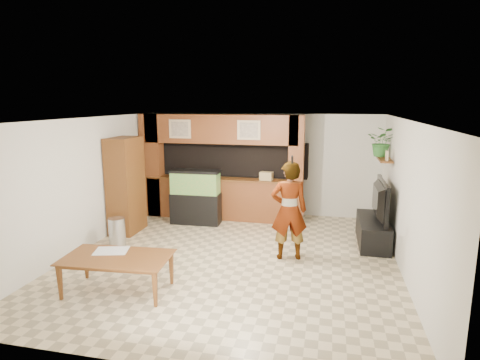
% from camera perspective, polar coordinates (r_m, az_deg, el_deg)
% --- Properties ---
extents(floor, '(6.50, 6.50, 0.00)m').
position_cam_1_polar(floor, '(7.71, -1.06, -11.05)').
color(floor, '#C7B38A').
rests_on(floor, ground).
extents(ceiling, '(6.50, 6.50, 0.00)m').
position_cam_1_polar(ceiling, '(7.14, -1.14, 8.63)').
color(ceiling, white).
rests_on(ceiling, wall_back).
extents(wall_back, '(6.00, 0.00, 6.00)m').
position_cam_1_polar(wall_back, '(10.45, 3.13, 2.27)').
color(wall_back, beige).
rests_on(wall_back, floor).
extents(wall_left, '(0.00, 6.50, 6.50)m').
position_cam_1_polar(wall_left, '(8.53, -21.08, -0.51)').
color(wall_left, beige).
rests_on(wall_left, floor).
extents(wall_right, '(0.00, 6.50, 6.50)m').
position_cam_1_polar(wall_right, '(7.24, 22.67, -2.62)').
color(wall_right, beige).
rests_on(wall_right, floor).
extents(partition, '(4.20, 0.99, 2.60)m').
position_cam_1_polar(partition, '(10.06, -2.80, 2.00)').
color(partition, brown).
rests_on(partition, floor).
extents(wall_clock, '(0.05, 0.25, 0.25)m').
position_cam_1_polar(wall_clock, '(9.26, -17.76, 4.34)').
color(wall_clock, black).
rests_on(wall_clock, wall_left).
extents(wall_shelf, '(0.25, 0.90, 0.04)m').
position_cam_1_polar(wall_shelf, '(9.04, 19.86, 2.78)').
color(wall_shelf, brown).
rests_on(wall_shelf, wall_right).
extents(pantry_cabinet, '(0.53, 0.87, 2.14)m').
position_cam_1_polar(pantry_cabinet, '(9.29, -15.93, -0.73)').
color(pantry_cabinet, brown).
rests_on(pantry_cabinet, floor).
extents(trash_can, '(0.33, 0.33, 0.60)m').
position_cam_1_polar(trash_can, '(8.54, -17.07, -7.17)').
color(trash_can, '#B2B2B7').
rests_on(trash_can, floor).
extents(aquarium, '(1.18, 0.44, 1.31)m').
position_cam_1_polar(aquarium, '(9.67, -6.33, -2.49)').
color(aquarium, black).
rests_on(aquarium, floor).
extents(tv_stand, '(0.58, 1.57, 0.52)m').
position_cam_1_polar(tv_stand, '(8.82, 18.35, -6.93)').
color(tv_stand, black).
rests_on(tv_stand, floor).
extents(television, '(0.20, 1.43, 0.82)m').
position_cam_1_polar(television, '(8.64, 18.62, -2.68)').
color(television, black).
rests_on(television, tv_stand).
extents(photo_frame, '(0.04, 0.15, 0.20)m').
position_cam_1_polar(photo_frame, '(8.71, 20.16, 3.27)').
color(photo_frame, tan).
rests_on(photo_frame, wall_shelf).
extents(potted_plant, '(0.73, 0.68, 0.64)m').
position_cam_1_polar(potted_plant, '(9.29, 19.59, 5.13)').
color(potted_plant, '#2C692A').
rests_on(potted_plant, wall_shelf).
extents(person, '(0.76, 0.59, 1.86)m').
position_cam_1_polar(person, '(7.48, 6.99, -4.33)').
color(person, '#9B8355').
rests_on(person, floor).
extents(microphone, '(0.04, 0.10, 0.16)m').
position_cam_1_polar(microphone, '(7.12, 7.44, 2.87)').
color(microphone, black).
rests_on(microphone, person).
extents(dining_table, '(1.70, 1.03, 0.58)m').
position_cam_1_polar(dining_table, '(6.61, -17.09, -12.79)').
color(dining_table, brown).
rests_on(dining_table, floor).
extents(newspaper_a, '(0.59, 0.49, 0.01)m').
position_cam_1_polar(newspaper_a, '(6.78, -17.83, -9.56)').
color(newspaper_a, silver).
rests_on(newspaper_a, dining_table).
extents(counter_box, '(0.33, 0.24, 0.20)m').
position_cam_1_polar(counter_box, '(9.66, 3.78, 0.56)').
color(counter_box, '#9D8655').
rests_on(counter_box, partition).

